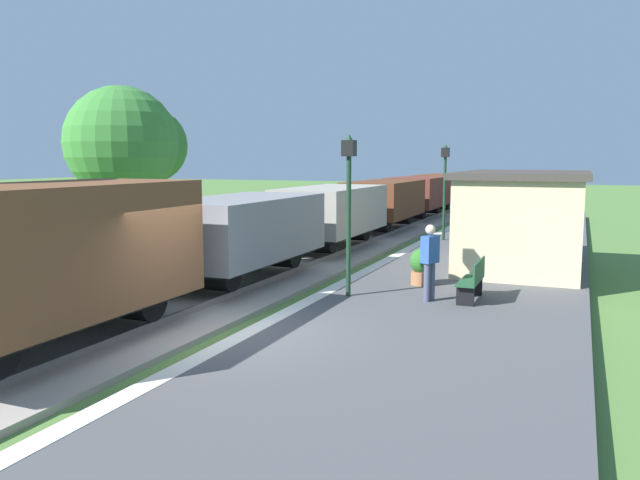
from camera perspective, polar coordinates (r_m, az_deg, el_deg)
ground_plane at (r=11.93m, az=-8.50°, el=-9.33°), size 160.00×160.00×0.00m
platform_slab at (r=10.68m, az=6.68°, el=-10.61°), size 6.00×60.00×0.25m
platform_edge_stripe at (r=11.67m, az=-6.82°, el=-8.39°), size 0.36×60.00×0.01m
track_ballast at (r=13.27m, az=-17.53°, el=-7.62°), size 3.80×60.00×0.12m
rail_near at (r=12.80m, az=-15.05°, el=-7.48°), size 0.07×60.00×0.14m
rail_far at (r=13.70m, az=-19.88°, el=-6.69°), size 0.07×60.00×0.14m
freight_train at (r=25.37m, az=3.14°, el=2.90°), size 2.50×39.20×2.72m
station_hut at (r=19.31m, az=17.76°, el=1.77°), size 3.50×5.80×2.78m
bench_near_hut at (r=14.60m, az=13.58°, el=-3.47°), size 0.42×1.50×0.91m
person_waiting at (r=14.27m, az=9.81°, el=-1.74°), size 0.38×0.45×1.71m
potted_planter at (r=16.17m, az=9.14°, el=-2.31°), size 0.64×0.64×0.92m
lamp_post_near at (r=14.46m, az=2.60°, el=4.93°), size 0.28×0.28×3.70m
lamp_post_far at (r=25.02m, az=11.13°, el=5.81°), size 0.28×0.28×3.70m
tree_trackside_mid at (r=20.74m, az=-17.35°, el=8.28°), size 3.48×3.48×5.62m
tree_trackside_far at (r=26.40m, az=-15.02°, el=8.15°), size 2.98×2.98×5.41m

